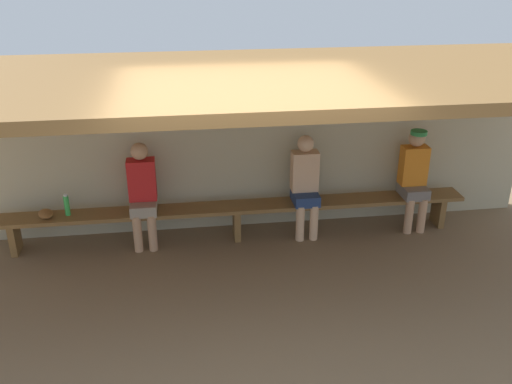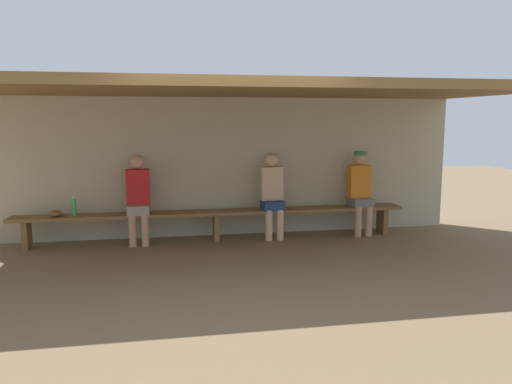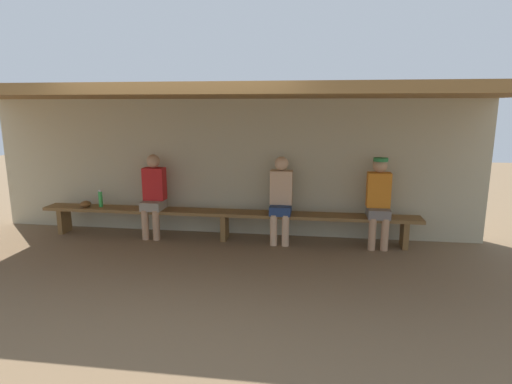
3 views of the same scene
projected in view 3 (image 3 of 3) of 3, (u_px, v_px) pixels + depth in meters
The scene contains 9 objects.
ground_plane at pixel (198, 278), 5.16m from camera, with size 24.00×24.00×0.00m, color brown.
back_wall at pixel (230, 167), 6.88m from camera, with size 8.00×0.20×2.20m, color #B7AD8C.
dugout_roof at pixel (208, 92), 5.39m from camera, with size 8.00×2.80×0.12m, color brown.
bench at pixel (224, 216), 6.59m from camera, with size 6.00×0.36×0.46m.
player_in_red at pixel (379, 198), 6.20m from camera, with size 0.34×0.42×1.34m.
player_in_white at pixel (154, 192), 6.68m from camera, with size 0.34×0.42×1.34m.
player_middle at pixel (281, 196), 6.40m from camera, with size 0.34×0.42×1.34m.
water_bottle_green at pixel (101, 199), 6.85m from camera, with size 0.06×0.06×0.28m.
baseball_glove_dark_brown at pixel (86, 204), 6.88m from camera, with size 0.24×0.17×0.09m, color brown.
Camera 3 is at (1.39, -4.69, 2.09)m, focal length 29.29 mm.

